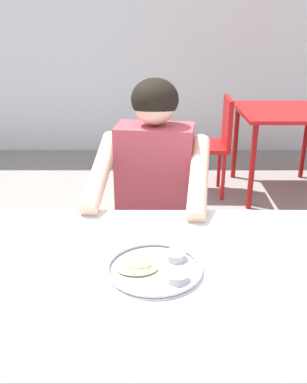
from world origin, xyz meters
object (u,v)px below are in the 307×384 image
Objects in this scene: chair_foreground at (156,219)px; table_foreground at (163,289)px; thali_tray at (154,268)px; table_background_red at (284,121)px; chair_red_left at (213,139)px; diner_foreground at (151,194)px.

table_foreground is at bearing -88.88° from chair_foreground.
thali_tray is 2.64m from table_background_red.
table_foreground is at bearing -101.49° from chair_red_left.
chair_foreground is 0.69× the size of diner_foreground.
chair_red_left is (0.51, 2.37, -0.26)m from thali_tray.
table_background_red is at bearing 54.67° from chair_foreground.
chair_foreground is at bearing -125.33° from table_background_red.
chair_red_left is (0.52, 1.72, -0.23)m from diner_foreground.
table_foreground is 4.22× the size of thali_tray.
chair_red_left reaches higher than table_foreground.
chair_red_left is at bearing -176.78° from table_background_red.
chair_red_left is (0.48, 2.36, -0.18)m from table_foreground.
chair_red_left reaches higher than table_background_red.
table_background_red is 1.00× the size of chair_red_left.
thali_tray reaches higher than table_background_red.
thali_tray is 0.35× the size of table_background_red.
diner_foreground is at bearing -106.76° from chair_red_left.
chair_foreground is at bearing 83.98° from diner_foreground.
diner_foreground is at bearing 93.60° from table_foreground.
chair_red_left reaches higher than thali_tray.
chair_foreground reaches higher than thali_tray.
table_background_red is 0.61m from chair_red_left.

